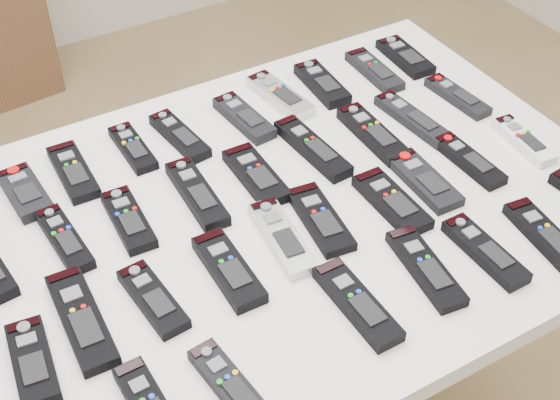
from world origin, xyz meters
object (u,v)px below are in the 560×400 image
remote_31 (231,387)px  remote_32 (357,303)px  remote_16 (373,134)px  table (280,231)px  remote_19 (33,362)px  remote_27 (469,160)px  remote_2 (73,172)px  remote_15 (312,148)px  remote_25 (392,202)px  remote_28 (524,141)px  remote_1 (25,192)px  remote_22 (229,269)px  remote_26 (424,180)px  remote_4 (180,136)px  remote_12 (129,220)px  remote_18 (457,96)px  remote_35 (545,236)px  remote_14 (256,175)px  remote_8 (374,71)px  remote_34 (485,251)px  remote_11 (65,239)px  remote_17 (413,119)px  remote_21 (153,299)px  remote_9 (405,57)px  remote_20 (82,319)px  remote_33 (426,268)px  remote_5 (244,118)px  remote_6 (280,96)px  remote_7 (322,84)px  remote_24 (320,219)px  remote_13 (197,194)px  remote_23 (282,237)px

remote_31 → remote_32: (0.25, 0.04, 0.00)m
remote_16 → table: bearing=-161.2°
remote_19 → remote_27: 0.88m
remote_2 → remote_15: bearing=-19.9°
remote_25 → remote_28: bearing=2.7°
remote_1 → remote_32: (0.38, -0.53, 0.00)m
remote_22 → remote_25: remote_22 is taller
remote_26 → remote_15: bearing=126.9°
remote_25 → remote_15: bearing=101.7°
remote_4 → remote_26: bearing=-52.9°
remote_15 → remote_22: same height
remote_4 → remote_25: bearing=-62.8°
remote_12 → remote_18: (0.76, 0.01, -0.00)m
remote_16 → remote_35: remote_16 is taller
remote_14 → remote_27: bearing=-22.9°
remote_8 → remote_18: remote_8 is taller
remote_34 → remote_26: bearing=81.7°
remote_11 → remote_35: 0.84m
remote_17 → remote_21: size_ratio=1.23×
remote_9 → remote_16: remote_16 is taller
remote_20 → remote_33: 0.57m
remote_5 → remote_34: 0.57m
remote_4 → remote_18: 0.60m
remote_22 → remote_9: bearing=31.6°
remote_5 → remote_26: bearing=-65.1°
remote_6 → remote_35: bearing=-80.0°
table → remote_15: 0.19m
remote_33 → remote_34: size_ratio=1.06×
remote_5 → remote_8: (0.34, 0.01, -0.00)m
remote_2 → remote_9: (0.80, 0.01, -0.00)m
remote_4 → remote_7: bearing=-4.6°
remote_19 → remote_32: (0.48, -0.15, -0.00)m
remote_18 → remote_19: 1.02m
remote_17 → remote_24: 0.36m
remote_14 → remote_21: size_ratio=1.08×
remote_8 → remote_18: bearing=-59.4°
remote_14 → remote_28: (0.52, -0.18, -0.00)m
remote_4 → remote_17: 0.48m
remote_22 → remote_35: 0.55m
remote_8 → remote_13: 0.56m
remote_13 → remote_23: bearing=-63.3°
remote_8 → remote_15: bearing=-146.4°
remote_19 → remote_21: bearing=13.9°
remote_2 → remote_22: 0.40m
remote_2 → remote_21: (0.01, -0.37, 0.00)m
remote_23 → remote_28: size_ratio=1.20×
remote_31 → remote_16: bearing=30.4°
remote_7 → remote_4: bearing=-174.4°
remote_21 → remote_35: size_ratio=0.90×
remote_14 → remote_19: (-0.50, -0.21, 0.00)m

